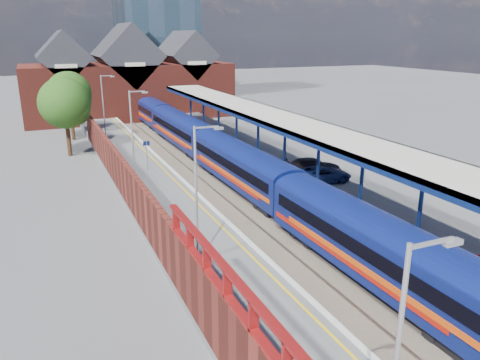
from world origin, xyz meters
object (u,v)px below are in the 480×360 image
object	(u,v)px
parked_car_blue	(323,174)
platform_sign	(147,150)
train	(207,143)
lamp_post_b	(199,187)
lamp_post_d	(104,103)
parked_car_dark	(313,167)
lamp_post_c	(134,129)

from	to	relation	value
parked_car_blue	platform_sign	bearing A→B (deg)	57.18
train	parked_car_blue	world-z (taller)	train
train	lamp_post_b	xyz separation A→B (m)	(-7.86, -20.93, 2.87)
lamp_post_d	parked_car_blue	xyz separation A→B (m)	(13.14, -23.00, -3.36)
lamp_post_b	parked_car_dark	world-z (taller)	lamp_post_b
train	lamp_post_b	world-z (taller)	lamp_post_b
train	parked_car_blue	xyz separation A→B (m)	(5.29, -11.93, -0.49)
train	lamp_post_d	distance (m)	13.87
lamp_post_c	lamp_post_d	bearing A→B (deg)	90.00
lamp_post_c	parked_car_blue	xyz separation A→B (m)	(13.14, -7.00, -3.36)
lamp_post_b	parked_car_dark	distance (m)	17.84
lamp_post_c	parked_car_blue	size ratio (longest dim) A/B	1.53
platform_sign	parked_car_dark	distance (m)	14.07
train	parked_car_blue	bearing A→B (deg)	-66.10
parked_car_blue	parked_car_dark	bearing A→B (deg)	-7.05
train	parked_car_dark	xyz separation A→B (m)	(5.72, -9.84, -0.43)
lamp_post_d	lamp_post_b	bearing A→B (deg)	-90.00
lamp_post_b	parked_car_blue	world-z (taller)	lamp_post_b
lamp_post_d	platform_sign	size ratio (longest dim) A/B	2.80
lamp_post_b	platform_sign	bearing A→B (deg)	85.67
lamp_post_b	lamp_post_c	world-z (taller)	same
lamp_post_d	lamp_post_c	bearing A→B (deg)	-90.00
platform_sign	parked_car_blue	size ratio (longest dim) A/B	0.55
lamp_post_c	lamp_post_d	distance (m)	16.00
lamp_post_c	parked_car_dark	distance (m)	14.81
train	lamp_post_b	distance (m)	22.54
train	platform_sign	distance (m)	7.15
lamp_post_d	platform_sign	xyz separation A→B (m)	(1.36, -14.00, -2.30)
lamp_post_d	platform_sign	world-z (taller)	lamp_post_d
lamp_post_b	platform_sign	xyz separation A→B (m)	(1.36, 18.00, -2.30)
platform_sign	parked_car_dark	bearing A→B (deg)	-29.51
lamp_post_b	train	bearing A→B (deg)	69.43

